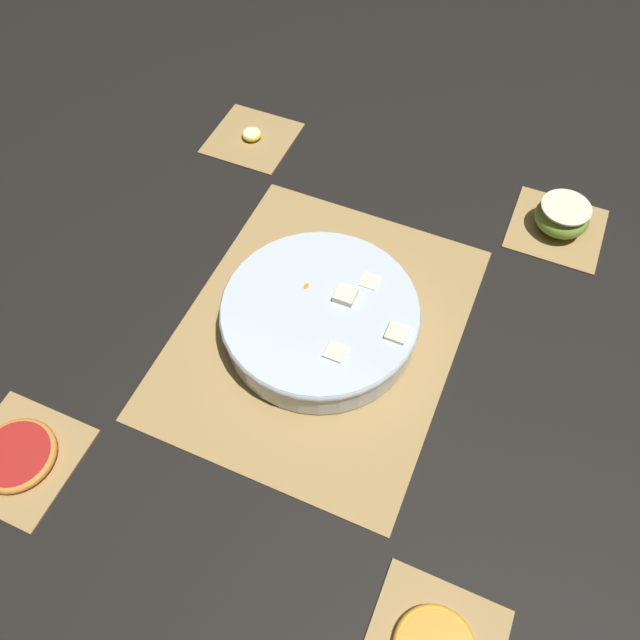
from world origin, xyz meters
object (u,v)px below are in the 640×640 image
Objects in this scene: apple_half at (562,216)px; banana_coin_single at (252,134)px; grapefruit_slice at (17,455)px; fruit_salad_bowl at (320,316)px.

apple_half is 2.39× the size of banana_coin_single.
grapefruit_slice is (0.65, -0.54, -0.02)m from apple_half.
fruit_salad_bowl reaches higher than apple_half.
banana_coin_single is at bearing -90.00° from apple_half.
banana_coin_single is at bearing -180.00° from grapefruit_slice.
fruit_salad_bowl is at bearing 140.22° from grapefruit_slice.
apple_half is at bearing 90.00° from banana_coin_single.
fruit_salad_bowl is 2.78× the size of grapefruit_slice.
banana_coin_single is 0.65m from grapefruit_slice.
apple_half is 0.85m from grapefruit_slice.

